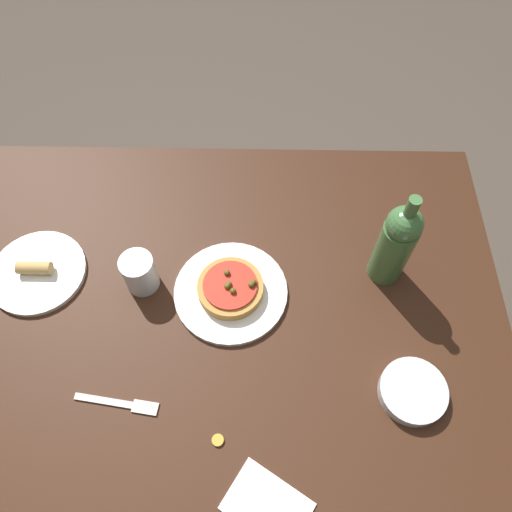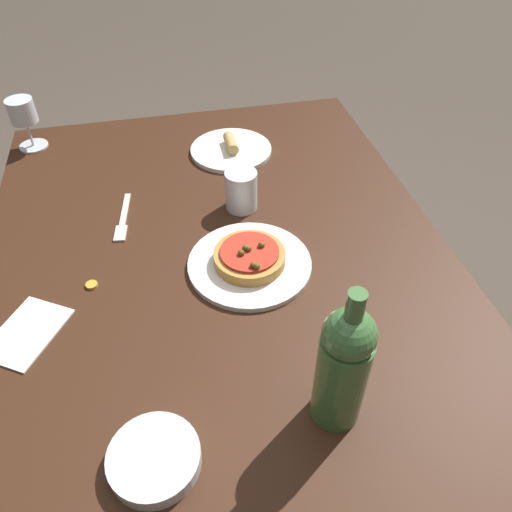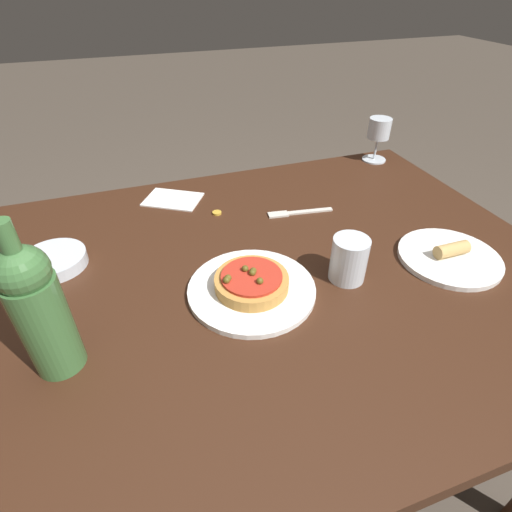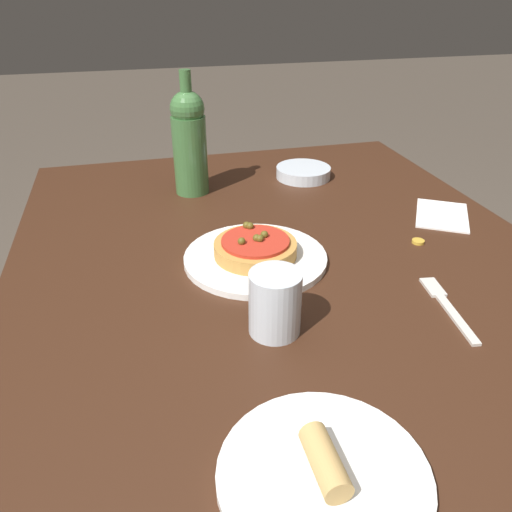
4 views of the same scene
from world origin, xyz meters
name	(u,v)px [view 4 (image 4 of 4)]	position (x,y,z in m)	size (l,w,h in m)	color
dining_table	(291,307)	(0.00, 0.00, 0.66)	(1.34, 1.00, 0.75)	#381E11
dinner_plate	(255,258)	(-0.04, -0.06, 0.75)	(0.26, 0.26, 0.01)	white
pizza	(255,247)	(-0.04, -0.06, 0.77)	(0.15, 0.15, 0.04)	#BC843D
wine_bottle	(189,141)	(-0.40, -0.12, 0.87)	(0.08, 0.08, 0.28)	#3D6B38
water_cup	(275,303)	(0.16, -0.08, 0.80)	(0.08, 0.08, 0.10)	silver
side_bowl	(303,172)	(-0.43, 0.17, 0.76)	(0.14, 0.14, 0.03)	silver
fork	(446,304)	(0.17, 0.20, 0.75)	(0.18, 0.04, 0.00)	beige
side_plate	(324,474)	(0.41, -0.10, 0.75)	(0.22, 0.22, 0.04)	white
paper_napkin	(442,215)	(-0.13, 0.38, 0.75)	(0.18, 0.17, 0.00)	white
bottle_cap	(418,242)	(-0.03, 0.27, 0.75)	(0.02, 0.02, 0.01)	gold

